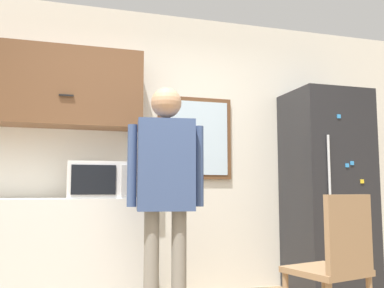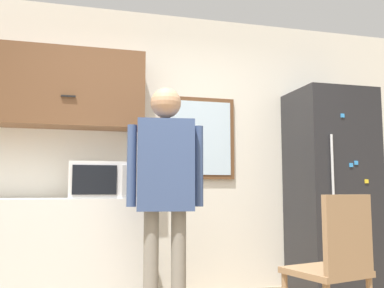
{
  "view_description": "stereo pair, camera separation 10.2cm",
  "coord_description": "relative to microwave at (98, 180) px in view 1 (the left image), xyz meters",
  "views": [
    {
      "loc": [
        -0.83,
        -2.07,
        0.96
      ],
      "look_at": [
        0.1,
        1.07,
        1.32
      ],
      "focal_mm": 40.0,
      "sensor_mm": 36.0,
      "label": 1
    },
    {
      "loc": [
        -0.73,
        -2.09,
        0.96
      ],
      "look_at": [
        0.1,
        1.07,
        1.32
      ],
      "focal_mm": 40.0,
      "sensor_mm": 36.0,
      "label": 2
    }
  ],
  "objects": [
    {
      "name": "window",
      "position": [
        0.96,
        0.42,
        0.43
      ],
      "size": [
        0.75,
        0.05,
        0.81
      ],
      "color": "brown"
    },
    {
      "name": "chair",
      "position": [
        1.44,
        -1.13,
        -0.53
      ],
      "size": [
        0.53,
        0.53,
        0.93
      ],
      "rotation": [
        0.0,
        0.0,
        3.39
      ],
      "color": "#997551",
      "rests_on": "ground_plane"
    },
    {
      "name": "counter",
      "position": [
        -0.62,
        0.11,
        -0.59
      ],
      "size": [
        2.02,
        0.64,
        0.89
      ],
      "color": "silver",
      "rests_on": "ground_plane"
    },
    {
      "name": "microwave",
      "position": [
        0.0,
        0.0,
        0.0
      ],
      "size": [
        0.48,
        0.38,
        0.29
      ],
      "color": "white",
      "rests_on": "counter"
    },
    {
      "name": "upper_cabinets",
      "position": [
        -0.62,
        0.27,
        0.82
      ],
      "size": [
        2.02,
        0.34,
        0.69
      ],
      "color": "brown"
    },
    {
      "name": "person",
      "position": [
        0.45,
        -0.5,
        0.01
      ],
      "size": [
        0.56,
        0.27,
        1.73
      ],
      "rotation": [
        0.0,
        0.0,
        -0.14
      ],
      "color": "gray",
      "rests_on": "ground_plane"
    },
    {
      "name": "refrigerator",
      "position": [
        2.23,
        0.1,
        -0.07
      ],
      "size": [
        0.73,
        0.67,
        1.94
      ],
      "color": "#232326",
      "rests_on": "ground_plane"
    },
    {
      "name": "back_wall",
      "position": [
        0.57,
        0.46,
        0.31
      ],
      "size": [
        6.0,
        0.06,
        2.7
      ],
      "color": "silver",
      "rests_on": "ground_plane"
    }
  ]
}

